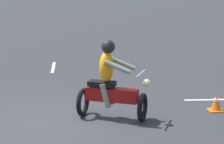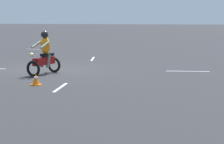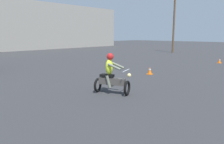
% 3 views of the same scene
% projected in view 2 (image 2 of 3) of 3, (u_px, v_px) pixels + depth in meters
% --- Properties ---
extents(ground_plane, '(120.00, 120.00, 0.00)m').
position_uv_depth(ground_plane, '(49.00, 70.00, 17.81)').
color(ground_plane, '#333335').
extents(motorcycle_rider_foreground, '(1.09, 1.54, 1.66)m').
position_uv_depth(motorcycle_rider_foreground, '(44.00, 56.00, 16.50)').
color(motorcycle_rider_foreground, black).
rests_on(motorcycle_rider_foreground, ground).
extents(traffic_cone_near_left, '(0.32, 0.32, 0.38)m').
position_uv_depth(traffic_cone_near_left, '(36.00, 80.00, 14.21)').
color(traffic_cone_near_left, orange).
rests_on(traffic_cone_near_left, ground).
extents(lane_stripe_n, '(0.14, 1.67, 0.01)m').
position_uv_depth(lane_stripe_n, '(60.00, 87.00, 13.80)').
color(lane_stripe_n, silver).
rests_on(lane_stripe_n, ground).
extents(lane_stripe_w, '(1.72, 0.13, 0.01)m').
position_uv_depth(lane_stripe_w, '(188.00, 71.00, 17.48)').
color(lane_stripe_w, silver).
rests_on(lane_stripe_w, ground).
extents(lane_stripe_s, '(0.25, 1.82, 0.01)m').
position_uv_depth(lane_stripe_s, '(93.00, 59.00, 21.97)').
color(lane_stripe_s, silver).
rests_on(lane_stripe_s, ground).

